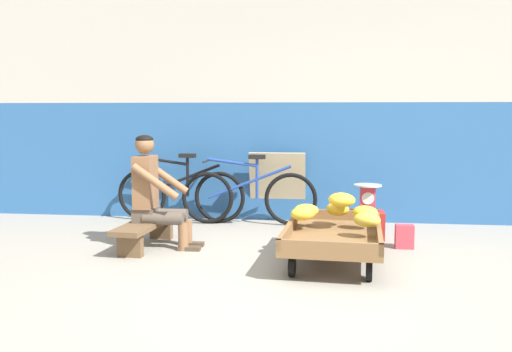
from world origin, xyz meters
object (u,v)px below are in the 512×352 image
vendor_seated (154,192)px  shopping_bag (404,236)px  banana_cart (334,237)px  bicycle_far_left (249,196)px  low_bench (147,228)px  weighing_scale (368,197)px  sign_board (278,187)px  plastic_crate (367,225)px  bicycle_near_left (180,194)px

vendor_seated → shopping_bag: bearing=6.2°
shopping_bag → vendor_seated: bearing=-173.8°
banana_cart → vendor_seated: bearing=169.0°
banana_cart → bicycle_far_left: 1.89m
low_bench → banana_cart: bearing=-10.4°
weighing_scale → sign_board: sign_board is taller
banana_cart → sign_board: size_ratio=1.71×
low_bench → shopping_bag: (2.59, 0.27, -0.08)m
vendor_seated → plastic_crate: (2.16, 0.65, -0.42)m
bicycle_far_left → shopping_bag: 1.99m
banana_cart → low_bench: (-1.87, 0.34, -0.04)m
sign_board → shopping_bag: bearing=-42.2°
low_bench → vendor_seated: vendor_seated is taller
shopping_bag → weighing_scale: bearing=132.1°
banana_cart → vendor_seated: (-1.79, 0.35, 0.33)m
bicycle_near_left → bicycle_far_left: size_ratio=1.00×
bicycle_near_left → sign_board: sign_board is taller
bicycle_near_left → shopping_bag: 2.82m
banana_cart → low_bench: banana_cart is taller
vendor_seated → bicycle_far_left: vendor_seated is taller
banana_cart → low_bench: bearing=169.6°
bicycle_far_left → shopping_bag: (1.72, -0.98, -0.23)m
banana_cart → sign_board: 2.00m
weighing_scale → banana_cart: bearing=-110.7°
banana_cart → bicycle_near_left: bearing=138.2°
banana_cart → bicycle_near_left: 2.52m
low_bench → sign_board: sign_board is taller
bicycle_far_left → sign_board: bearing=40.4°
vendor_seated → weighing_scale: bearing=16.8°
low_bench → plastic_crate: size_ratio=3.12×
weighing_scale → plastic_crate: bearing=90.0°
plastic_crate → bicycle_near_left: bearing=163.1°
plastic_crate → bicycle_near_left: 2.37m
weighing_scale → bicycle_near_left: 2.36m
plastic_crate → weighing_scale: bearing=-90.0°
low_bench → plastic_crate: bearing=16.2°
low_bench → vendor_seated: 0.38m
sign_board → shopping_bag: 1.90m
banana_cart → weighing_scale: weighing_scale is taller
plastic_crate → vendor_seated: bearing=-163.2°
bicycle_far_left → vendor_seated: bearing=-122.2°
weighing_scale → bicycle_far_left: 1.50m
low_bench → vendor_seated: size_ratio=0.99×
plastic_crate → sign_board: (-1.05, 0.88, 0.28)m
shopping_bag → low_bench: bearing=-174.0°
shopping_bag → bicycle_near_left: bearing=157.7°
banana_cart → shopping_bag: (0.72, 0.62, -0.12)m
weighing_scale → shopping_bag: 0.61m
low_bench → sign_board: size_ratio=1.28×
sign_board → vendor_seated: bearing=-126.1°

